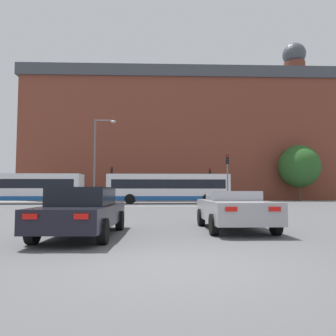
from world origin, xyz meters
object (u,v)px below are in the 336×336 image
bus_crossing_trailing (23,188)px  pedestrian_waiting (220,193)px  traffic_light_far_right (210,179)px  bus_crossing_lead (168,188)px  car_roadster_right (234,209)px  traffic_light_far_left (111,178)px  car_saloon_left (83,211)px  traffic_light_near_right (227,172)px  street_lamp_junction (98,153)px

bus_crossing_trailing → pedestrian_waiting: 22.71m
traffic_light_far_right → bus_crossing_lead: bearing=-128.2°
car_roadster_right → pedestrian_waiting: size_ratio=2.37×
car_roadster_right → traffic_light_far_left: bearing=105.1°
car_saloon_left → car_roadster_right: car_saloon_left is taller
traffic_light_near_right → pedestrian_waiting: bearing=81.7°
traffic_light_far_right → traffic_light_far_left: 12.23m
traffic_light_far_right → street_lamp_junction: street_lamp_junction is taller
car_roadster_right → traffic_light_far_left: (-8.24, 29.81, 2.19)m
traffic_light_far_left → traffic_light_far_right: bearing=-2.7°
traffic_light_near_right → pedestrian_waiting: traffic_light_near_right is taller
bus_crossing_lead → traffic_light_near_right: (4.84, -5.80, 1.34)m
street_lamp_junction → bus_crossing_lead: bearing=22.0°
car_roadster_right → street_lamp_junction: 21.66m
car_saloon_left → traffic_light_far_left: bearing=98.0°
car_saloon_left → car_roadster_right: (4.73, 1.37, -0.04)m
bus_crossing_lead → pedestrian_waiting: bus_crossing_lead is taller
car_roadster_right → traffic_light_near_right: 17.04m
traffic_light_far_right → traffic_light_near_right: 12.69m
car_roadster_right → pedestrian_waiting: bearing=79.5°
traffic_light_far_right → pedestrian_waiting: (1.38, 0.67, -1.65)m
street_lamp_junction → traffic_light_far_right: bearing=38.4°
car_saloon_left → traffic_light_far_right: size_ratio=1.19×
car_roadster_right → street_lamp_junction: (-8.12, 19.64, 4.17)m
car_saloon_left → traffic_light_far_left: (-3.51, 31.18, 2.14)m
car_saloon_left → bus_crossing_lead: bus_crossing_lead is taller
bus_crossing_trailing → traffic_light_far_right: size_ratio=2.90×
traffic_light_near_right → bus_crossing_lead: bearing=129.8°
traffic_light_far_right → street_lamp_junction: (-12.10, -9.58, 2.13)m
car_saloon_left → traffic_light_far_left: size_ratio=1.13×
pedestrian_waiting → traffic_light_far_right: bearing=141.5°
bus_crossing_lead → traffic_light_far_left: size_ratio=2.87×
street_lamp_junction → pedestrian_waiting: street_lamp_junction is taller
bus_crossing_lead → traffic_light_far_right: 8.83m
pedestrian_waiting → traffic_light_far_left: bearing=115.8°
bus_crossing_lead → car_roadster_right: bearing=-176.3°
bus_crossing_trailing → street_lamp_junction: street_lamp_junction is taller
traffic_light_far_right → pedestrian_waiting: size_ratio=2.22×
traffic_light_near_right → street_lamp_junction: bearing=165.0°
street_lamp_junction → traffic_light_far_left: bearing=90.7°
bus_crossing_trailing → traffic_light_far_right: traffic_light_far_right is taller
traffic_light_far_right → pedestrian_waiting: traffic_light_far_right is taller
car_saloon_left → traffic_light_far_right: bearing=75.7°
car_roadster_right → bus_crossing_lead: 22.41m
car_saloon_left → pedestrian_waiting: size_ratio=2.65×
car_roadster_right → bus_crossing_lead: bearing=93.3°
car_roadster_right → traffic_light_far_left: 31.01m
car_saloon_left → bus_crossing_trailing: size_ratio=0.41×
bus_crossing_lead → pedestrian_waiting: bearing=-41.9°
traffic_light_near_right → pedestrian_waiting: size_ratio=2.41×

